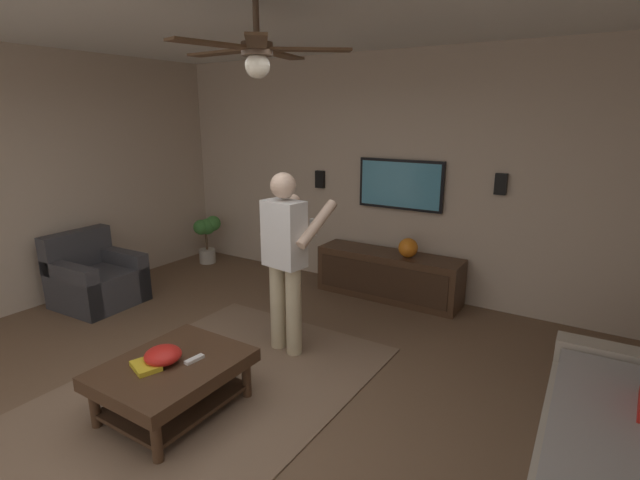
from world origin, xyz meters
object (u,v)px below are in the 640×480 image
tv (400,185)px  bowl (163,355)px  coffee_table (173,375)px  armchair (96,280)px  potted_plant_tall (207,234)px  remote_white (194,359)px  wall_speaker_left (501,184)px  vase_round (408,248)px  person_standing (286,253)px  wall_speaker_right (320,179)px  couch (633,463)px  book (146,366)px  media_console (388,275)px  ceiling_fan (257,53)px

tv → bowl: (-3.16, 0.42, -0.86)m
coffee_table → bowl: bearing=128.1°
armchair → bowl: size_ratio=3.25×
potted_plant_tall → remote_white: size_ratio=4.65×
tv → bowl: size_ratio=3.95×
remote_white → wall_speaker_left: size_ratio=0.68×
tv → vase_round: 0.76m
person_standing → remote_white: size_ratio=10.93×
remote_white → wall_speaker_right: (3.03, 0.86, 0.89)m
couch → book: size_ratio=8.76×
coffee_table → potted_plant_tall: potted_plant_tall is taller
person_standing → wall_speaker_right: (1.94, 0.87, 0.36)m
couch → tv: (2.43, 2.41, 1.00)m
couch → armchair: bearing=-4.5°
couch → tv: bearing=-47.2°
media_console → potted_plant_tall: 2.77m
remote_white → ceiling_fan: (0.39, -0.35, 2.07)m
media_console → remote_white: (-2.78, 0.25, 0.14)m
person_standing → vase_round: person_standing is taller
potted_plant_tall → ceiling_fan: ceiling_fan is taller
armchair → book: size_ratio=3.85×
coffee_table → media_console: (2.88, -0.38, -0.02)m
potted_plant_tall → bowl: size_ratio=2.68×
book → media_console: bearing=-79.5°
remote_white → wall_speaker_left: bearing=-18.0°
ceiling_fan → remote_white: bearing=137.9°
media_console → book: media_console is taller
coffee_table → wall_speaker_right: wall_speaker_right is taller
bowl → wall_speaker_left: bearing=-25.8°
tv → wall_speaker_right: size_ratio=4.68×
potted_plant_tall → vase_round: size_ratio=3.17×
book → vase_round: vase_round is taller
media_console → coffee_table: bearing=-7.5°
couch → armchair: 5.16m
couch → person_standing: size_ratio=1.18×
vase_round → wall_speaker_left: size_ratio=1.00×
coffee_table → person_standing: size_ratio=0.61×
couch → ceiling_fan: (-0.20, 2.31, 2.16)m
remote_white → wall_speaker_left: (3.03, -1.36, 1.00)m
coffee_table → person_standing: bearing=-6.6°
person_standing → wall_speaker_right: size_ratio=7.45×
tv → ceiling_fan: (-2.63, -0.09, 1.16)m
person_standing → wall_speaker_right: person_standing is taller
tv → coffee_table: bearing=-6.9°
media_console → tv: 1.07m
tv → bowl: tv is taller
bowl → wall_speaker_right: (3.17, 0.69, 0.84)m
armchair → wall_speaker_left: wall_speaker_left is taller
media_console → person_standing: 1.82m
tv → person_standing: 1.98m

